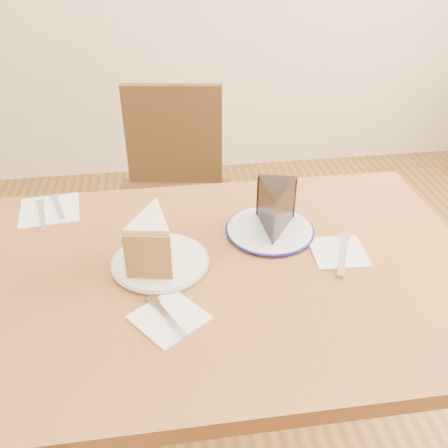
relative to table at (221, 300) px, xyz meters
The scene contains 13 objects.
table is the anchor object (origin of this frame).
chair_far 0.79m from the table, 95.91° to the left, with size 0.50×0.50×0.89m.
plate_cream 0.18m from the table, 166.22° to the left, with size 0.22×0.22×0.01m, color white.
plate_navy 0.22m from the table, 41.67° to the left, with size 0.21×0.21×0.01m, color white.
carrot_cake 0.23m from the table, 162.60° to the left, with size 0.10×0.14×0.11m, color #EEE3C5, non-canonical shape.
chocolate_cake 0.25m from the table, 38.04° to the left, with size 0.10×0.14×0.11m, color black, non-canonical shape.
napkin_cream 0.22m from the table, 130.80° to the right, with size 0.13×0.13×0.00m, color white.
napkin_navy 0.30m from the table, ahead, with size 0.13×0.13×0.00m, color white.
napkin_spare 0.54m from the table, 143.80° to the left, with size 0.15×0.15×0.00m, color white.
fork_cream 0.22m from the table, 131.91° to the right, with size 0.01×0.14×0.00m, color silver.
knife_navy 0.31m from the table, ahead, with size 0.02×0.17×0.00m, color silver.
fork_spare 0.52m from the table, 141.77° to the left, with size 0.01×0.14×0.00m, color silver.
knife_spare 0.53m from the table, 147.33° to the left, with size 0.01×0.16×0.00m, color silver.
Camera 1 is at (-0.12, -0.89, 1.46)m, focal length 40.00 mm.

